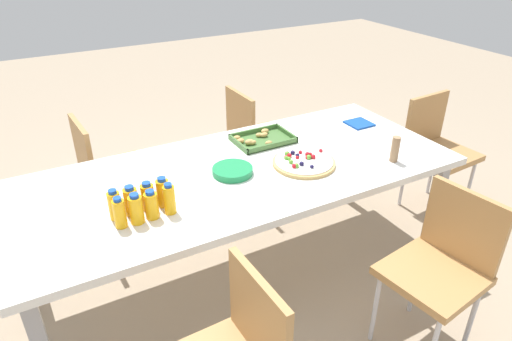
# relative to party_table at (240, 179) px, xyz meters

# --- Properties ---
(ground_plane) EXTENTS (12.00, 12.00, 0.00)m
(ground_plane) POSITION_rel_party_table_xyz_m (0.00, 0.00, -0.67)
(ground_plane) COLOR tan
(party_table) EXTENTS (2.33, 0.97, 0.73)m
(party_table) POSITION_rel_party_table_xyz_m (0.00, 0.00, 0.00)
(party_table) COLOR white
(party_table) RESTS_ON ground_plane
(chair_far_right) EXTENTS (0.41, 0.41, 0.83)m
(chair_far_right) POSITION_rel_party_table_xyz_m (0.53, 0.83, -0.17)
(chair_far_right) COLOR #B7844C
(chair_far_right) RESTS_ON ground_plane
(chair_near_right) EXTENTS (0.45, 0.45, 0.83)m
(chair_near_right) POSITION_rel_party_table_xyz_m (0.61, -0.86, -0.17)
(chair_near_right) COLOR #B7844C
(chair_near_right) RESTS_ON ground_plane
(chair_end) EXTENTS (0.43, 0.43, 0.83)m
(chair_end) POSITION_rel_party_table_xyz_m (1.56, 0.04, -0.17)
(chair_end) COLOR #B7844C
(chair_end) RESTS_ON ground_plane
(chair_far_left) EXTENTS (0.43, 0.43, 0.83)m
(chair_far_left) POSITION_rel_party_table_xyz_m (-0.55, 0.82, -0.17)
(chair_far_left) COLOR #B7844C
(chair_far_left) RESTS_ON ground_plane
(juice_bottle_0) EXTENTS (0.05, 0.05, 0.15)m
(juice_bottle_0) POSITION_rel_party_table_xyz_m (-0.68, -0.21, 0.12)
(juice_bottle_0) COLOR #F9AB14
(juice_bottle_0) RESTS_ON party_table
(juice_bottle_1) EXTENTS (0.06, 0.06, 0.14)m
(juice_bottle_1) POSITION_rel_party_table_xyz_m (-0.61, -0.21, 0.12)
(juice_bottle_1) COLOR #FAAF14
(juice_bottle_1) RESTS_ON party_table
(juice_bottle_2) EXTENTS (0.06, 0.06, 0.14)m
(juice_bottle_2) POSITION_rel_party_table_xyz_m (-0.54, -0.20, 0.12)
(juice_bottle_2) COLOR #FAAE14
(juice_bottle_2) RESTS_ON party_table
(juice_bottle_3) EXTENTS (0.05, 0.05, 0.15)m
(juice_bottle_3) POSITION_rel_party_table_xyz_m (-0.46, -0.21, 0.13)
(juice_bottle_3) COLOR #FAAF14
(juice_bottle_3) RESTS_ON party_table
(juice_bottle_4) EXTENTS (0.05, 0.05, 0.15)m
(juice_bottle_4) POSITION_rel_party_table_xyz_m (-0.68, -0.13, 0.12)
(juice_bottle_4) COLOR #FAAD14
(juice_bottle_4) RESTS_ON party_table
(juice_bottle_5) EXTENTS (0.06, 0.06, 0.14)m
(juice_bottle_5) POSITION_rel_party_table_xyz_m (-0.61, -0.13, 0.12)
(juice_bottle_5) COLOR #F8AE14
(juice_bottle_5) RESTS_ON party_table
(juice_bottle_6) EXTENTS (0.06, 0.06, 0.14)m
(juice_bottle_6) POSITION_rel_party_table_xyz_m (-0.53, -0.13, 0.12)
(juice_bottle_6) COLOR #F9AB14
(juice_bottle_6) RESTS_ON party_table
(juice_bottle_7) EXTENTS (0.06, 0.06, 0.15)m
(juice_bottle_7) POSITION_rel_party_table_xyz_m (-0.46, -0.13, 0.12)
(juice_bottle_7) COLOR #F9AF14
(juice_bottle_7) RESTS_ON party_table
(fruit_pizza) EXTENTS (0.34, 0.34, 0.05)m
(fruit_pizza) POSITION_rel_party_table_xyz_m (0.32, -0.11, 0.07)
(fruit_pizza) COLOR tan
(fruit_pizza) RESTS_ON party_table
(snack_tray) EXTENTS (0.34, 0.24, 0.04)m
(snack_tray) POSITION_rel_party_table_xyz_m (0.27, 0.25, 0.07)
(snack_tray) COLOR #477238
(snack_tray) RESTS_ON party_table
(plate_stack) EXTENTS (0.21, 0.21, 0.03)m
(plate_stack) POSITION_rel_party_table_xyz_m (-0.05, -0.02, 0.07)
(plate_stack) COLOR #1E8C4C
(plate_stack) RESTS_ON party_table
(napkin_stack) EXTENTS (0.15, 0.15, 0.01)m
(napkin_stack) POSITION_rel_party_table_xyz_m (0.95, 0.17, 0.06)
(napkin_stack) COLOR #194CA5
(napkin_stack) RESTS_ON party_table
(cardboard_tube) EXTENTS (0.04, 0.04, 0.14)m
(cardboard_tube) POSITION_rel_party_table_xyz_m (0.78, -0.31, 0.13)
(cardboard_tube) COLOR #9E7A56
(cardboard_tube) RESTS_ON party_table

